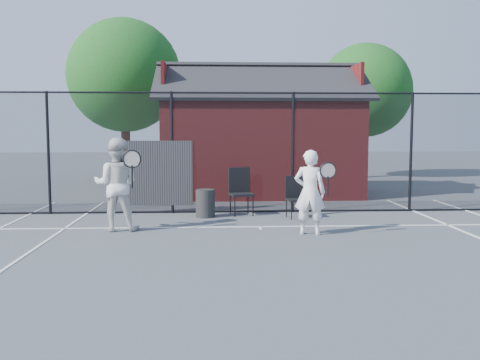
{
  "coord_description": "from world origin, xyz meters",
  "views": [
    {
      "loc": [
        -0.99,
        -8.23,
        2.09
      ],
      "look_at": [
        -0.47,
        2.07,
        1.1
      ],
      "focal_mm": 40.0,
      "sensor_mm": 36.0,
      "label": 1
    }
  ],
  "objects_px": {
    "player_front": "(310,192)",
    "chair_left": "(242,192)",
    "clubhouse": "(259,144)",
    "player_back": "(116,184)",
    "waste_bin": "(205,203)",
    "chair_right": "(297,198)"
  },
  "relations": [
    {
      "from": "player_front",
      "to": "chair_left",
      "type": "xyz_separation_m",
      "value": [
        -1.22,
        2.45,
        -0.28
      ]
    },
    {
      "from": "clubhouse",
      "to": "chair_left",
      "type": "xyz_separation_m",
      "value": [
        -0.8,
        -4.4,
        -1.05
      ]
    },
    {
      "from": "player_front",
      "to": "chair_left",
      "type": "height_order",
      "value": "player_front"
    },
    {
      "from": "player_front",
      "to": "player_back",
      "type": "height_order",
      "value": "player_back"
    },
    {
      "from": "player_front",
      "to": "player_back",
      "type": "xyz_separation_m",
      "value": [
        -3.89,
        0.63,
        0.11
      ]
    },
    {
      "from": "clubhouse",
      "to": "player_front",
      "type": "distance_m",
      "value": 6.91
    },
    {
      "from": "player_back",
      "to": "waste_bin",
      "type": "distance_m",
      "value": 2.47
    },
    {
      "from": "player_back",
      "to": "chair_left",
      "type": "bearing_deg",
      "value": 34.32
    },
    {
      "from": "player_back",
      "to": "waste_bin",
      "type": "xyz_separation_m",
      "value": [
        1.79,
        1.57,
        -0.62
      ]
    },
    {
      "from": "player_back",
      "to": "chair_left",
      "type": "height_order",
      "value": "player_back"
    },
    {
      "from": "chair_left",
      "to": "clubhouse",
      "type": "bearing_deg",
      "value": 67.89
    },
    {
      "from": "chair_left",
      "to": "waste_bin",
      "type": "xyz_separation_m",
      "value": [
        -0.88,
        -0.25,
        -0.23
      ]
    },
    {
      "from": "player_back",
      "to": "chair_left",
      "type": "distance_m",
      "value": 3.26
    },
    {
      "from": "chair_left",
      "to": "player_back",
      "type": "bearing_deg",
      "value": -157.47
    },
    {
      "from": "clubhouse",
      "to": "chair_left",
      "type": "bearing_deg",
      "value": -100.33
    },
    {
      "from": "clubhouse",
      "to": "chair_right",
      "type": "bearing_deg",
      "value": -84.52
    },
    {
      "from": "clubhouse",
      "to": "chair_left",
      "type": "relative_size",
      "value": 5.8
    },
    {
      "from": "chair_left",
      "to": "chair_right",
      "type": "bearing_deg",
      "value": -33.23
    },
    {
      "from": "chair_left",
      "to": "waste_bin",
      "type": "relative_size",
      "value": 1.7
    },
    {
      "from": "clubhouse",
      "to": "chair_right",
      "type": "distance_m",
      "value": 5.05
    },
    {
      "from": "chair_left",
      "to": "chair_right",
      "type": "xyz_separation_m",
      "value": [
        1.27,
        -0.5,
        -0.08
      ]
    },
    {
      "from": "chair_right",
      "to": "player_front",
      "type": "bearing_deg",
      "value": -101.19
    }
  ]
}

